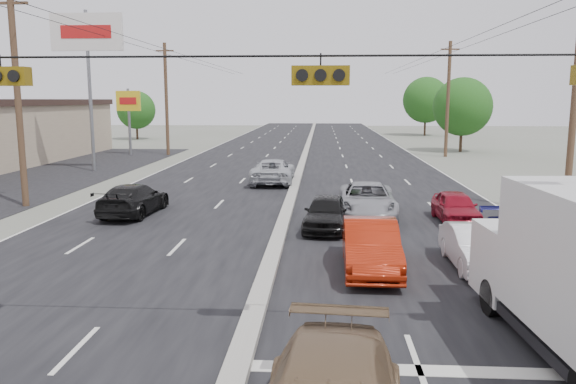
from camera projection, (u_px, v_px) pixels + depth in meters
The scene contains 22 objects.
ground at pixel (243, 355), 11.17m from camera, with size 200.00×200.00×0.00m, color #606356.
road_surface at pixel (300, 170), 40.71m from camera, with size 20.00×160.00×0.02m, color black.
center_median at pixel (300, 168), 40.69m from camera, with size 0.50×160.00×0.20m, color gray.
parking_lot at pixel (39, 177), 36.80m from camera, with size 10.00×42.00×0.02m, color black.
utility_pole_left_b at pixel (18, 98), 25.85m from camera, with size 1.60×0.30×10.00m.
utility_pole_left_c at pixel (166, 99), 50.47m from camera, with size 1.60×0.30×10.00m.
utility_pole_right_b at pixel (575, 97), 24.36m from camera, with size 1.60×0.30×10.00m.
utility_pole_right_c at pixel (448, 99), 48.98m from camera, with size 1.60×0.30×10.00m.
traffic_signals at pixel (315, 73), 10.19m from camera, with size 25.00×0.30×0.54m.
pole_sign_billboard at pixel (87, 42), 38.16m from camera, with size 5.00×0.25×11.00m.
pole_sign_far at pixel (129, 106), 50.80m from camera, with size 2.20×0.25×6.00m.
tree_left_far at pixel (136, 110), 70.96m from camera, with size 4.80×4.80×6.12m.
tree_right_mid at pixel (462, 107), 53.88m from camera, with size 5.60×5.60×7.14m.
tree_right_far at pixel (426, 100), 78.34m from camera, with size 6.40×6.40×8.16m.
red_sedan at pixel (371, 247), 16.52m from camera, with size 1.57×4.49×1.48m, color #951C09.
queue_car_a at pixel (326, 213), 21.76m from camera, with size 1.60×3.97×1.35m, color black.
queue_car_b at pixel (474, 248), 16.83m from camera, with size 1.33×3.83×1.26m, color silver.
queue_car_c at pixel (367, 201), 24.13m from camera, with size 2.41×5.22×1.45m, color gray.
queue_car_d at pixel (540, 249), 16.04m from camera, with size 2.22×5.45×1.58m, color #111053.
queue_car_e at pixel (456, 207), 23.06m from camera, with size 1.51×3.74×1.27m, color maroon.
oncoming_near at pixel (134, 200), 24.61m from camera, with size 1.91×4.71×1.37m, color black.
oncoming_far at pixel (273, 171), 33.82m from camera, with size 2.44×5.30×1.47m, color #AFB2B7.
Camera 1 is at (1.54, -10.41, 5.02)m, focal length 35.00 mm.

